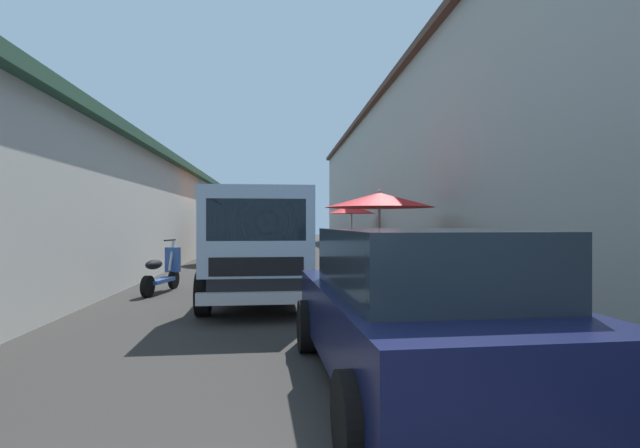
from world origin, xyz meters
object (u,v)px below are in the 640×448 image
at_px(fruit_stall_mid_lane, 239,212).
at_px(delivery_truck, 258,249).
at_px(hatchback_car, 417,308).
at_px(fruit_stall_near_left, 352,216).
at_px(fruit_stall_far_right, 381,210).
at_px(parked_scooter, 162,272).
at_px(vendor_by_crates, 258,244).

height_order(fruit_stall_mid_lane, delivery_truck, fruit_stall_mid_lane).
distance_m(fruit_stall_mid_lane, hatchback_car, 14.38).
relative_size(fruit_stall_near_left, hatchback_car, 0.60).
bearing_deg(fruit_stall_far_right, delivery_truck, 139.98).
xyz_separation_m(fruit_stall_mid_lane, delivery_truck, (-9.76, -1.13, -0.88)).
relative_size(fruit_stall_far_right, fruit_stall_near_left, 1.19).
height_order(delivery_truck, parked_scooter, delivery_truck).
height_order(fruit_stall_far_right, vendor_by_crates, fruit_stall_far_right).
relative_size(delivery_truck, parked_scooter, 2.96).
bearing_deg(vendor_by_crates, hatchback_car, -168.42).
height_order(fruit_stall_mid_lane, fruit_stall_far_right, fruit_stall_mid_lane).
bearing_deg(hatchback_car, vendor_by_crates, 11.58).
bearing_deg(parked_scooter, fruit_stall_near_left, -28.86).
bearing_deg(fruit_stall_mid_lane, fruit_stall_near_left, -60.37).
relative_size(fruit_stall_far_right, delivery_truck, 0.57).
xyz_separation_m(fruit_stall_mid_lane, parked_scooter, (-7.81, 1.02, -1.48)).
bearing_deg(fruit_stall_far_right, vendor_by_crates, 73.72).
bearing_deg(fruit_stall_far_right, fruit_stall_near_left, -4.19).
xyz_separation_m(fruit_stall_near_left, vendor_by_crates, (-7.98, 3.85, -0.89)).
distance_m(hatchback_car, parked_scooter, 7.30).
bearing_deg(delivery_truck, parked_scooter, 47.68).
xyz_separation_m(fruit_stall_near_left, hatchback_car, (-16.79, 2.04, -1.08)).
distance_m(fruit_stall_far_right, parked_scooter, 5.57).
distance_m(fruit_stall_mid_lane, fruit_stall_near_left, 5.51).
distance_m(fruit_stall_far_right, hatchback_car, 8.07).
height_order(fruit_stall_near_left, parked_scooter, fruit_stall_near_left).
height_order(fruit_stall_mid_lane, parked_scooter, fruit_stall_mid_lane).
relative_size(fruit_stall_mid_lane, fruit_stall_far_right, 0.95).
height_order(fruit_stall_near_left, delivery_truck, fruit_stall_near_left).
height_order(fruit_stall_mid_lane, hatchback_car, fruit_stall_mid_lane).
distance_m(fruit_stall_near_left, hatchback_car, 16.95).
distance_m(fruit_stall_mid_lane, vendor_by_crates, 5.43).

